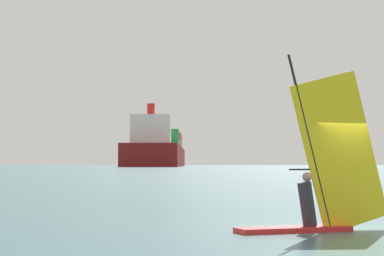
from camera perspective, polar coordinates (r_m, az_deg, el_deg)
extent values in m
plane|color=#386066|center=(18.68, 10.42, -7.45)|extent=(4000.00, 4000.00, 0.00)
cube|color=red|center=(17.19, 7.76, -7.68)|extent=(2.49, 2.27, 0.12)
cylinder|color=black|center=(17.33, 8.94, -0.95)|extent=(0.87, 0.75, 3.94)
cube|color=yellow|center=(17.71, 11.21, -1.80)|extent=(1.98, 1.71, 3.85)
cylinder|color=black|center=(17.49, 9.96, -3.13)|extent=(1.34, 1.15, 0.04)
cylinder|color=#2D2D33|center=(17.31, 8.78, -5.76)|extent=(0.56, 0.55, 1.05)
sphere|color=tan|center=(17.29, 8.77, -3.69)|extent=(0.22, 0.22, 0.22)
cube|color=maroon|center=(467.95, -2.57, -2.21)|extent=(99.24, 200.59, 11.93)
cube|color=silver|center=(391.16, -3.16, -0.11)|extent=(24.93, 21.88, 15.24)
cylinder|color=red|center=(391.80, -3.15, 1.44)|extent=(4.00, 4.00, 6.00)
cube|color=#2D8C47|center=(434.59, -2.80, -1.21)|extent=(29.56, 22.55, 2.60)
cube|color=#2D8C47|center=(450.44, -2.68, -0.77)|extent=(29.56, 22.55, 10.40)
cube|color=#59388C|center=(466.06, -2.58, -1.32)|extent=(29.56, 22.55, 2.60)
cube|color=#99999E|center=(481.84, -2.48, -1.21)|extent=(29.56, 22.55, 5.20)
cube|color=red|center=(497.65, -2.39, -0.96)|extent=(29.56, 22.55, 10.40)
cube|color=red|center=(513.29, -2.30, -1.45)|extent=(29.56, 22.55, 2.60)
cube|color=#99999E|center=(529.13, -2.22, -1.07)|extent=(29.56, 22.55, 10.40)
cube|color=red|center=(544.88, -2.14, -1.11)|extent=(29.56, 22.55, 10.40)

